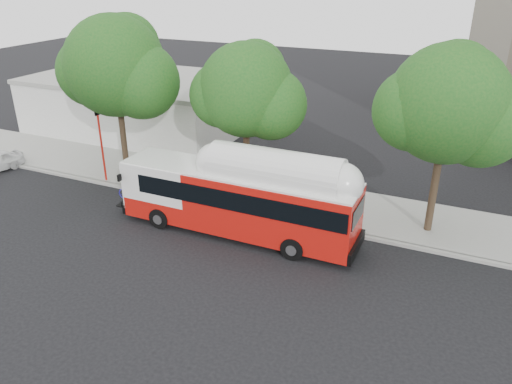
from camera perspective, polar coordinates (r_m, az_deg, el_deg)
ground at (r=23.57m, az=-5.08°, el=-6.45°), size 120.00×120.00×0.00m
sidewalk at (r=28.70m, az=1.17°, el=-0.22°), size 60.00×5.00×0.15m
curb_strip at (r=26.56m, az=-1.03°, el=-2.37°), size 60.00×0.30×0.15m
red_curb_segment at (r=27.84m, az=-6.64°, el=-1.20°), size 10.00×0.32×0.16m
street_tree_left at (r=30.16m, az=-14.96°, el=13.27°), size 6.67×5.80×9.74m
street_tree_mid at (r=26.61m, az=-0.30°, el=11.10°), size 5.75×5.00×8.62m
street_tree_right at (r=24.09m, az=22.04°, el=8.73°), size 6.21×5.40×9.18m
low_commercial_bldg at (r=40.91m, az=-13.08°, el=9.87°), size 16.20×10.20×4.25m
transit_bus at (r=23.98m, az=-1.95°, el=-1.07°), size 12.61×2.77×3.72m
signal_pole at (r=30.99m, az=-17.21°, el=4.98°), size 0.13×0.42×4.46m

